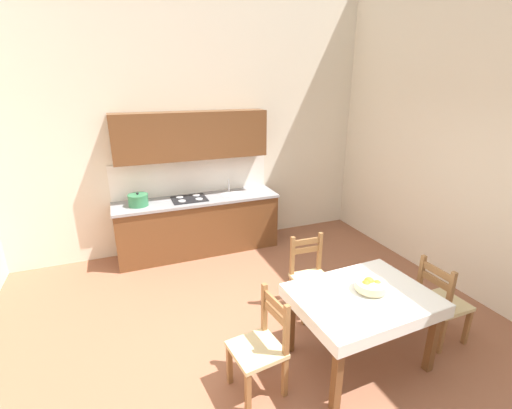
{
  "coord_description": "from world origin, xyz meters",
  "views": [
    {
      "loc": [
        -1.18,
        -2.66,
        2.62
      ],
      "look_at": [
        0.35,
        1.17,
        1.18
      ],
      "focal_mm": 24.87,
      "sensor_mm": 36.0,
      "label": 1
    }
  ],
  "objects": [
    {
      "name": "ground_plane",
      "position": [
        0.0,
        0.0,
        -0.05
      ],
      "size": [
        6.25,
        6.28,
        0.1
      ],
      "primitive_type": "cube",
      "color": "#935B42"
    },
    {
      "name": "fruit_bowl",
      "position": [
        0.89,
        -0.38,
        0.81
      ],
      "size": [
        0.3,
        0.3,
        0.12
      ],
      "color": "beige",
      "rests_on": "dining_table"
    },
    {
      "name": "dining_table",
      "position": [
        0.79,
        -0.4,
        0.62
      ],
      "size": [
        1.3,
        1.0,
        0.75
      ],
      "color": "brown",
      "rests_on": "ground_plane"
    },
    {
      "name": "dining_chair_window_side",
      "position": [
        1.77,
        -0.46,
        0.44
      ],
      "size": [
        0.42,
        0.42,
        0.93
      ],
      "color": "#D1BC89",
      "rests_on": "ground_plane"
    },
    {
      "name": "dining_chair_kitchen_side",
      "position": [
        0.77,
        0.48,
        0.44
      ],
      "size": [
        0.44,
        0.44,
        0.93
      ],
      "color": "#D1BC89",
      "rests_on": "ground_plane"
    },
    {
      "name": "wall_back",
      "position": [
        0.0,
        2.9,
        2.14
      ],
      "size": [
        6.25,
        0.12,
        4.29
      ],
      "primitive_type": "cube",
      "color": "silver",
      "rests_on": "ground_plane"
    },
    {
      "name": "dining_chair_tv_side",
      "position": [
        -0.22,
        -0.36,
        0.44
      ],
      "size": [
        0.47,
        0.47,
        0.93
      ],
      "color": "#D1BC89",
      "rests_on": "ground_plane"
    },
    {
      "name": "wall_right",
      "position": [
        2.88,
        0.0,
        2.14
      ],
      "size": [
        0.12,
        6.28,
        4.29
      ],
      "primitive_type": "cube",
      "color": "silver",
      "rests_on": "ground_plane"
    },
    {
      "name": "kitchen_cabinetry",
      "position": [
        -0.09,
        2.57,
        0.86
      ],
      "size": [
        2.52,
        0.63,
        2.2
      ],
      "color": "brown",
      "rests_on": "ground_plane"
    }
  ]
}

